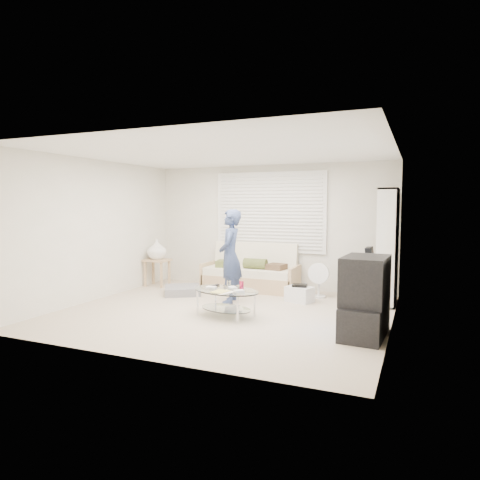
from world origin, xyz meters
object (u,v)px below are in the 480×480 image
at_px(coffee_table, 226,295).
at_px(tv_unit, 365,298).
at_px(futon_sofa, 251,274).
at_px(bookshelf, 387,247).

bearing_deg(coffee_table, tv_unit, -5.59).
xyz_separation_m(futon_sofa, tv_unit, (2.47, -2.29, 0.20)).
height_order(bookshelf, coffee_table, bookshelf).
bearing_deg(futon_sofa, bookshelf, -5.70).
height_order(bookshelf, tv_unit, bookshelf).
bearing_deg(coffee_table, bookshelf, 39.96).
xyz_separation_m(bookshelf, coffee_table, (-2.18, -1.83, -0.66)).
distance_m(bookshelf, coffee_table, 2.92).
distance_m(futon_sofa, coffee_table, 2.13).
height_order(futon_sofa, coffee_table, futon_sofa).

